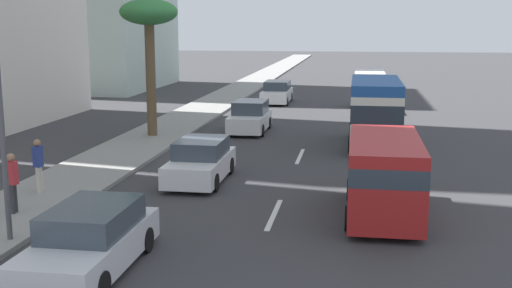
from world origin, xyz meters
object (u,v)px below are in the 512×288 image
(car_second, at_px, (90,241))
(van_sixth, at_px, (369,88))
(street_lamp, at_px, (1,66))
(minibus_seventh, at_px, (375,110))
(car_fourth, at_px, (277,93))
(pedestrian_near_lamp, at_px, (38,163))
(palm_tree, at_px, (149,20))
(van_fifth, at_px, (384,172))
(pedestrian_mid_block, at_px, (12,180))
(car_lead, at_px, (250,117))
(car_third, at_px, (201,162))

(car_second, xyz_separation_m, van_sixth, (29.87, -6.82, 0.74))
(van_sixth, relative_size, street_lamp, 0.65)
(minibus_seventh, bearing_deg, car_fourth, 22.64)
(pedestrian_near_lamp, distance_m, palm_tree, 12.21)
(car_second, distance_m, car_fourth, 32.57)
(pedestrian_near_lamp, bearing_deg, street_lamp, 21.18)
(car_second, height_order, minibus_seventh, minibus_seventh)
(street_lamp, bearing_deg, van_fifth, -66.90)
(car_second, relative_size, minibus_seventh, 0.72)
(palm_tree, bearing_deg, car_second, -166.34)
(street_lamp, bearing_deg, pedestrian_near_lamp, 19.90)
(car_fourth, height_order, van_fifth, van_fifth)
(van_fifth, xyz_separation_m, pedestrian_mid_block, (-1.91, 10.86, -0.20))
(street_lamp, bearing_deg, car_fourth, -5.46)
(van_fifth, xyz_separation_m, pedestrian_near_lamp, (0.44, 11.27, -0.21))
(car_second, xyz_separation_m, van_fifth, (5.46, -6.89, 0.63))
(car_lead, distance_m, pedestrian_mid_block, 16.83)
(car_fourth, bearing_deg, car_lead, 0.73)
(car_fourth, bearing_deg, van_fifth, 13.77)
(pedestrian_near_lamp, relative_size, palm_tree, 0.27)
(van_fifth, height_order, pedestrian_mid_block, van_fifth)
(car_third, distance_m, car_fourth, 23.77)
(car_second, distance_m, van_sixth, 30.64)
(pedestrian_mid_block, height_order, street_lamp, street_lamp)
(pedestrian_mid_block, bearing_deg, van_fifth, -151.75)
(car_lead, bearing_deg, pedestrian_near_lamp, -19.02)
(minibus_seventh, xyz_separation_m, pedestrian_mid_block, (-13.11, 10.85, -0.56))
(car_third, height_order, van_fifth, van_fifth)
(minibus_seventh, xyz_separation_m, street_lamp, (-15.30, 9.62, 2.94))
(car_lead, relative_size, street_lamp, 0.58)
(car_fourth, relative_size, pedestrian_mid_block, 2.58)
(pedestrian_near_lamp, relative_size, pedestrian_mid_block, 0.99)
(street_lamp, bearing_deg, car_lead, -9.68)
(car_lead, height_order, street_lamp, street_lamp)
(car_second, relative_size, van_fifth, 0.89)
(car_second, distance_m, street_lamp, 4.97)
(car_lead, height_order, car_fourth, car_lead)
(car_fourth, height_order, palm_tree, palm_tree)
(pedestrian_near_lamp, xyz_separation_m, street_lamp, (-4.54, -1.64, 3.50))
(car_fourth, bearing_deg, car_second, -0.44)
(pedestrian_near_lamp, height_order, street_lamp, street_lamp)
(car_third, distance_m, pedestrian_mid_block, 6.86)
(palm_tree, bearing_deg, car_lead, -59.94)
(car_fourth, relative_size, van_sixth, 0.97)
(car_third, bearing_deg, minibus_seventh, 140.62)
(car_third, height_order, minibus_seventh, minibus_seventh)
(car_fourth, xyz_separation_m, pedestrian_near_lamp, (-26.67, 4.63, 0.39))
(van_sixth, bearing_deg, pedestrian_mid_block, 157.71)
(car_fourth, bearing_deg, palm_tree, -15.97)
(car_second, xyz_separation_m, pedestrian_mid_block, (3.54, 3.96, 0.43))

